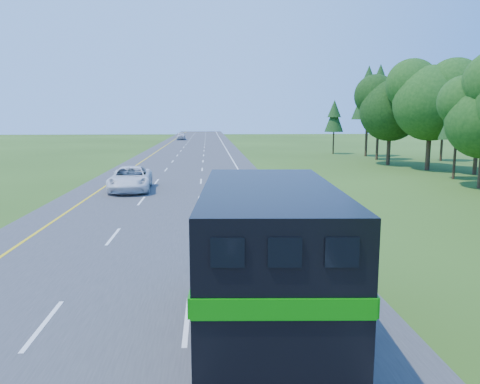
# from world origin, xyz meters

# --- Properties ---
(road) EXTENTS (15.00, 260.00, 0.04)m
(road) POSITION_xyz_m (0.00, 50.00, 0.02)
(road) COLOR #38383A
(road) RESTS_ON ground
(lane_markings) EXTENTS (11.15, 260.00, 0.01)m
(lane_markings) POSITION_xyz_m (0.00, 50.00, 0.04)
(lane_markings) COLOR yellow
(lane_markings) RESTS_ON road
(horse_truck) EXTENTS (3.22, 8.83, 3.85)m
(horse_truck) POSITION_xyz_m (3.73, 9.56, 2.10)
(horse_truck) COLOR black
(horse_truck) RESTS_ON road
(white_suv) EXTENTS (3.27, 6.38, 1.72)m
(white_suv) POSITION_xyz_m (-3.19, 33.46, 0.90)
(white_suv) COLOR silver
(white_suv) RESTS_ON road
(far_car) EXTENTS (2.26, 5.25, 1.76)m
(far_car) POSITION_xyz_m (-3.84, 111.53, 0.92)
(far_car) COLOR silver
(far_car) RESTS_ON road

